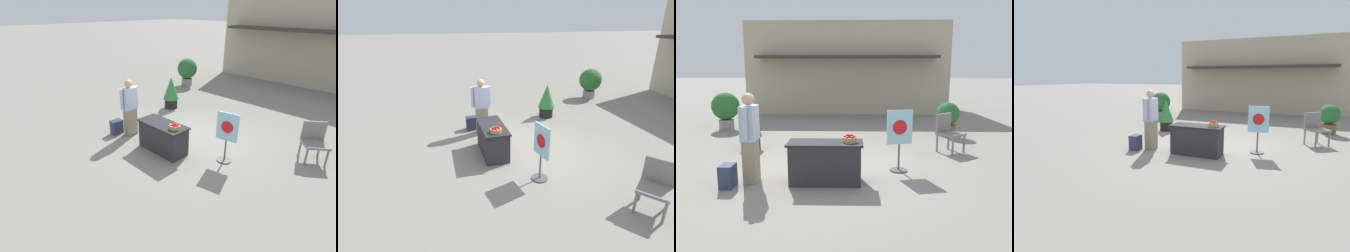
{
  "view_description": "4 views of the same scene",
  "coord_description": "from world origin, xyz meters",
  "views": [
    {
      "loc": [
        4.59,
        -5.1,
        3.54
      ],
      "look_at": [
        0.28,
        -0.9,
        0.8
      ],
      "focal_mm": 28.0,
      "sensor_mm": 36.0,
      "label": 1
    },
    {
      "loc": [
        6.1,
        -2.18,
        3.32
      ],
      "look_at": [
        -0.21,
        -0.43,
        0.62
      ],
      "focal_mm": 28.0,
      "sensor_mm": 36.0,
      "label": 2
    },
    {
      "loc": [
        0.55,
        -6.77,
        2.15
      ],
      "look_at": [
        0.39,
        -0.6,
        1.04
      ],
      "focal_mm": 35.0,
      "sensor_mm": 36.0,
      "label": 3
    },
    {
      "loc": [
        2.41,
        -7.27,
        2.04
      ],
      "look_at": [
        -0.51,
        -0.59,
        0.68
      ],
      "focal_mm": 28.0,
      "sensor_mm": 36.0,
      "label": 4
    }
  ],
  "objects": [
    {
      "name": "apple_basket",
      "position": [
        0.5,
        -0.88,
        0.85
      ],
      "size": [
        0.27,
        0.27,
        0.16
      ],
      "color": "tan",
      "rests_on": "display_table"
    },
    {
      "name": "patio_chair",
      "position": [
        3.0,
        1.51,
        0.56
      ],
      "size": [
        0.77,
        0.77,
        0.98
      ],
      "rotation": [
        0.0,
        0.0,
        5.37
      ],
      "color": "gray",
      "rests_on": "ground_plane"
    },
    {
      "name": "poster_board",
      "position": [
        1.52,
        -0.13,
        0.69
      ],
      "size": [
        0.54,
        0.36,
        1.29
      ],
      "rotation": [
        0.0,
        0.0,
        -1.38
      ],
      "color": "#4C4C51",
      "rests_on": "ground_plane"
    },
    {
      "name": "potted_plant_near_right",
      "position": [
        -3.87,
        4.44,
        0.76
      ],
      "size": [
        0.95,
        0.95,
        1.29
      ],
      "color": "gray",
      "rests_on": "ground_plane"
    },
    {
      "name": "potted_plant_far_right",
      "position": [
        3.56,
        3.49,
        0.6
      ],
      "size": [
        0.71,
        0.71,
        1.07
      ],
      "color": "brown",
      "rests_on": "ground_plane"
    },
    {
      "name": "ground_plane",
      "position": [
        0.0,
        0.0,
        0.0
      ],
      "size": [
        120.0,
        120.0,
        0.0
      ],
      "primitive_type": "plane",
      "color": "gray"
    },
    {
      "name": "potted_plant_far_left",
      "position": [
        -2.13,
        1.61,
        0.64
      ],
      "size": [
        0.59,
        0.59,
        1.18
      ],
      "color": "black",
      "rests_on": "ground_plane"
    },
    {
      "name": "display_table",
      "position": [
        0.05,
        -0.86,
        0.39
      ],
      "size": [
        1.4,
        0.62,
        0.79
      ],
      "color": "#2D2D33",
      "rests_on": "ground_plane"
    },
    {
      "name": "storefront_building",
      "position": [
        0.3,
        10.45,
        2.1
      ],
      "size": [
        9.25,
        5.55,
        4.19
      ],
      "color": "#B7A88E",
      "rests_on": "ground_plane"
    },
    {
      "name": "person_visitor",
      "position": [
        -1.35,
        -0.88,
        0.86
      ],
      "size": [
        0.26,
        0.61,
        1.69
      ],
      "rotation": [
        0.0,
        0.0,
        0.01
      ],
      "color": "gray",
      "rests_on": "ground_plane"
    },
    {
      "name": "backpack",
      "position": [
        -1.71,
        -1.16,
        0.21
      ],
      "size": [
        0.24,
        0.34,
        0.42
      ],
      "color": "#2D3856",
      "rests_on": "ground_plane"
    }
  ]
}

